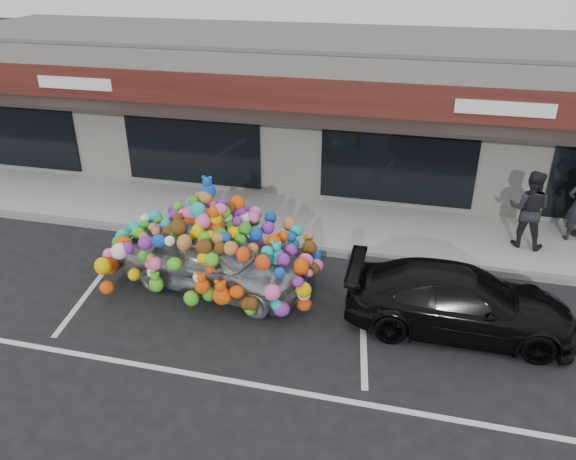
# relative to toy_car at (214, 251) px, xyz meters

# --- Properties ---
(ground) EXTENTS (90.00, 90.00, 0.00)m
(ground) POSITION_rel_toy_car_xyz_m (0.50, -0.54, -0.88)
(ground) COLOR black
(ground) RESTS_ON ground
(shop_building) EXTENTS (24.00, 7.20, 4.31)m
(shop_building) POSITION_rel_toy_car_xyz_m (0.51, 7.90, 1.28)
(shop_building) COLOR silver
(shop_building) RESTS_ON ground
(sidewalk) EXTENTS (26.00, 3.00, 0.15)m
(sidewalk) POSITION_rel_toy_car_xyz_m (0.50, 3.46, -0.80)
(sidewalk) COLOR #999994
(sidewalk) RESTS_ON ground
(kerb) EXTENTS (26.00, 0.18, 0.16)m
(kerb) POSITION_rel_toy_car_xyz_m (0.50, 1.96, -0.80)
(kerb) COLOR slate
(kerb) RESTS_ON ground
(parking_stripe_left) EXTENTS (0.73, 4.37, 0.01)m
(parking_stripe_left) POSITION_rel_toy_car_xyz_m (-2.70, -0.34, -0.87)
(parking_stripe_left) COLOR silver
(parking_stripe_left) RESTS_ON ground
(parking_stripe_mid) EXTENTS (0.73, 4.37, 0.01)m
(parking_stripe_mid) POSITION_rel_toy_car_xyz_m (3.30, -0.34, -0.87)
(parking_stripe_mid) COLOR silver
(parking_stripe_mid) RESTS_ON ground
(lane_line) EXTENTS (14.00, 0.12, 0.01)m
(lane_line) POSITION_rel_toy_car_xyz_m (2.50, -2.84, -0.87)
(lane_line) COLOR silver
(lane_line) RESTS_ON ground
(toy_car) EXTENTS (3.02, 4.70, 2.59)m
(toy_car) POSITION_rel_toy_car_xyz_m (0.00, 0.00, 0.00)
(toy_car) COLOR #B4B9C0
(toy_car) RESTS_ON ground
(black_sedan) EXTENTS (1.83, 4.39, 1.27)m
(black_sedan) POSITION_rel_toy_car_xyz_m (5.14, -0.33, -0.24)
(black_sedan) COLOR black
(black_sedan) RESTS_ON ground
(pedestrian_b) EXTENTS (1.10, 0.95, 1.94)m
(pedestrian_b) POSITION_rel_toy_car_xyz_m (6.77, 3.35, 0.24)
(pedestrian_b) COLOR black
(pedestrian_b) RESTS_ON sidewalk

